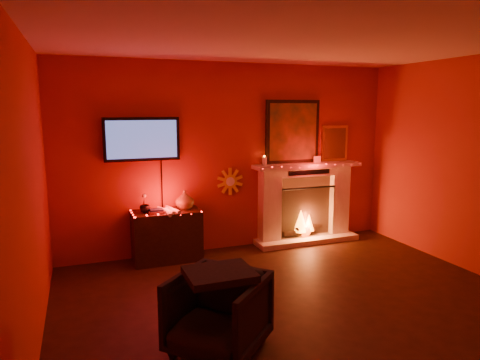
% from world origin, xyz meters
% --- Properties ---
extents(room, '(5.00, 5.00, 5.00)m').
position_xyz_m(room, '(0.00, 0.00, 1.35)').
color(room, black).
rests_on(room, ground).
extents(floor, '(5.00, 5.00, 0.00)m').
position_xyz_m(floor, '(0.00, 0.00, 0.00)').
color(floor, black).
rests_on(floor, ground).
extents(fireplace, '(1.72, 0.40, 2.18)m').
position_xyz_m(fireplace, '(1.14, 2.39, 0.72)').
color(fireplace, '#F5E3CE').
rests_on(fireplace, floor).
extents(tv, '(1.00, 0.07, 1.24)m').
position_xyz_m(tv, '(-1.30, 2.45, 1.65)').
color(tv, black).
rests_on(tv, room).
extents(sunburst_clock, '(0.40, 0.03, 0.40)m').
position_xyz_m(sunburst_clock, '(-0.05, 2.48, 1.00)').
color(sunburst_clock, yellow).
rests_on(sunburst_clock, room).
extents(console_table, '(0.91, 0.59, 0.96)m').
position_xyz_m(console_table, '(-1.03, 2.26, 0.38)').
color(console_table, black).
rests_on(console_table, floor).
extents(armchair, '(1.04, 1.04, 0.68)m').
position_xyz_m(armchair, '(-1.07, -0.10, 0.34)').
color(armchair, black).
rests_on(armchair, floor).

